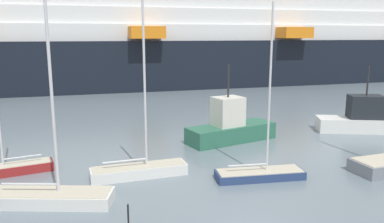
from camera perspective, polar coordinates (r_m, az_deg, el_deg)
The scene contains 8 objects.
sailboat_0 at distance 19.78m, azimuth -7.81°, elevation -8.31°, with size 4.90×1.55×8.83m.
sailboat_1 at distance 17.66m, azimuth -20.39°, elevation -11.38°, with size 5.52×2.76×9.80m.
sailboat_3 at distance 22.04m, azimuth -25.29°, elevation -7.40°, with size 4.25×1.93×8.09m.
sailboat_4 at distance 19.66m, azimuth 10.03°, elevation -8.73°, with size 4.47×1.58×8.55m.
fishing_boat_0 at distance 25.89m, azimuth 5.68°, elevation -2.27°, with size 6.49×3.68×5.19m.
fishing_boat_1 at distance 31.02m, azimuth 23.81°, elevation -0.98°, with size 6.42×3.81×4.84m.
channel_buoy_0 at distance 30.82m, azimuth 4.41°, elevation -1.27°, with size 0.67×0.67×1.66m.
cruise_ship at distance 57.89m, azimuth 1.65°, elevation 11.44°, with size 114.65×21.90×22.24m.
Camera 1 is at (-5.11, -11.48, 7.06)m, focal length 36.03 mm.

